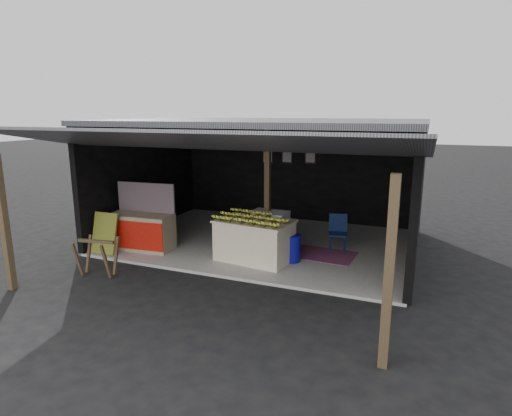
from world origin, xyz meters
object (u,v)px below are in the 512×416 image
at_px(white_crate, 269,231).
at_px(sawhorse, 97,253).
at_px(neighbor_stall, 142,230).
at_px(water_barrel, 292,249).
at_px(banana_table, 254,240).
at_px(plastic_chair, 338,230).

bearing_deg(white_crate, sawhorse, -132.19).
relative_size(neighbor_stall, sawhorse, 1.99).
relative_size(sawhorse, water_barrel, 1.38).
xyz_separation_m(banana_table, water_barrel, (0.77, 0.23, -0.17)).
bearing_deg(water_barrel, sawhorse, -148.06).
bearing_deg(white_crate, water_barrel, -34.70).
bearing_deg(plastic_chair, sawhorse, -156.06).
height_order(water_barrel, plastic_chair, plastic_chair).
xyz_separation_m(sawhorse, plastic_chair, (4.14, 3.15, 0.10)).
distance_m(neighbor_stall, water_barrel, 3.54).
bearing_deg(neighbor_stall, plastic_chair, 15.07).
xyz_separation_m(neighbor_stall, plastic_chair, (4.28, 1.52, 0.05)).
xyz_separation_m(neighbor_stall, sawhorse, (0.14, -1.63, -0.05)).
bearing_deg(banana_table, white_crate, 93.06).
height_order(white_crate, plastic_chair, white_crate).
distance_m(white_crate, plastic_chair, 1.57).
height_order(banana_table, neighbor_stall, neighbor_stall).
relative_size(white_crate, plastic_chair, 1.06).
height_order(sawhorse, water_barrel, sawhorse).
bearing_deg(sawhorse, white_crate, 35.65).
height_order(neighbor_stall, sawhorse, neighbor_stall).
bearing_deg(neighbor_stall, banana_table, 0.64).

